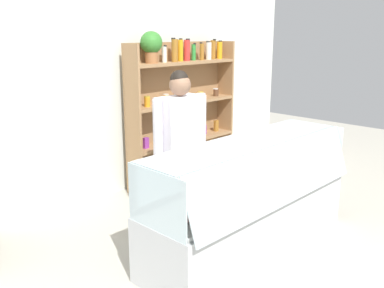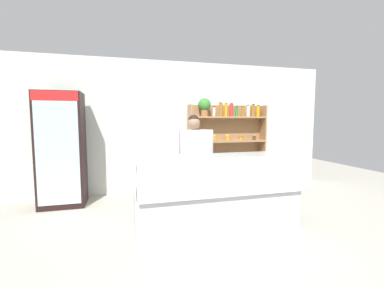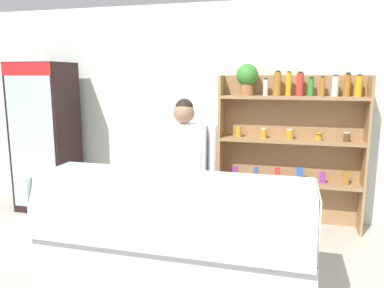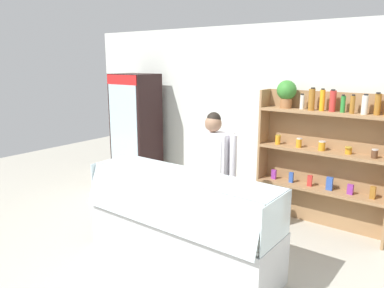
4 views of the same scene
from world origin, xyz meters
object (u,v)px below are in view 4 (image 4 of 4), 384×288
deli_display_case (180,235)px  shop_clerk (213,164)px  drinks_fridge (136,131)px  shelving_unit (320,147)px

deli_display_case → shop_clerk: bearing=98.1°
drinks_fridge → shelving_unit: bearing=4.5°
drinks_fridge → deli_display_case: (2.27, -1.57, -0.67)m
deli_display_case → shop_clerk: 1.00m
shelving_unit → deli_display_case: size_ratio=0.87×
shelving_unit → shop_clerk: shelving_unit is taller
shelving_unit → deli_display_case: (-0.86, -1.81, -0.78)m
drinks_fridge → deli_display_case: drinks_fridge is taller
drinks_fridge → shelving_unit: size_ratio=1.02×
drinks_fridge → shelving_unit: (3.12, 0.25, 0.10)m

